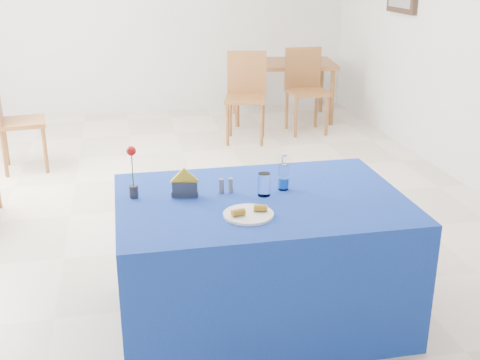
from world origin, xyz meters
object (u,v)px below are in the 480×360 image
at_px(chair_win_b, 11,115).
at_px(plate, 248,215).
at_px(blue_table, 260,258).
at_px(water_bottle, 283,178).
at_px(chair_bg_right, 305,84).
at_px(oak_table, 282,68).
at_px(chair_bg_left, 246,90).

bearing_deg(chair_win_b, plate, -159.90).
xyz_separation_m(blue_table, water_bottle, (0.15, 0.10, 0.45)).
height_order(blue_table, chair_bg_right, chair_bg_right).
distance_m(oak_table, chair_win_b, 3.46).
relative_size(blue_table, water_bottle, 7.44).
bearing_deg(chair_bg_left, chair_bg_right, 31.86).
bearing_deg(chair_win_b, chair_bg_right, -82.07).
relative_size(plate, water_bottle, 1.22).
bearing_deg(blue_table, water_bottle, 32.44).
bearing_deg(plate, blue_table, 62.56).
height_order(oak_table, chair_bg_left, chair_bg_left).
relative_size(oak_table, chair_bg_left, 1.41).
bearing_deg(chair_bg_right, water_bottle, -109.65).
height_order(oak_table, chair_win_b, chair_win_b).
bearing_deg(chair_win_b, chair_bg_left, -82.58).
distance_m(plate, chair_bg_left, 4.00).
distance_m(oak_table, chair_bg_right, 0.62).
relative_size(water_bottle, chair_bg_left, 0.21).
bearing_deg(blue_table, oak_table, 73.37).
distance_m(water_bottle, chair_bg_right, 4.04).
xyz_separation_m(plate, blue_table, (0.12, 0.24, -0.39)).
height_order(blue_table, oak_table, blue_table).
bearing_deg(chair_bg_left, oak_table, 67.36).
xyz_separation_m(chair_bg_right, chair_win_b, (-3.27, -0.86, -0.01)).
xyz_separation_m(blue_table, chair_win_b, (-1.79, 3.04, 0.19)).
xyz_separation_m(plate, chair_bg_left, (0.82, 3.91, -0.18)).
height_order(blue_table, water_bottle, water_bottle).
distance_m(blue_table, oak_table, 4.70).
bearing_deg(oak_table, chair_bg_left, -128.13).
bearing_deg(oak_table, plate, -107.20).
distance_m(plate, chair_win_b, 3.68).
height_order(plate, water_bottle, water_bottle).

